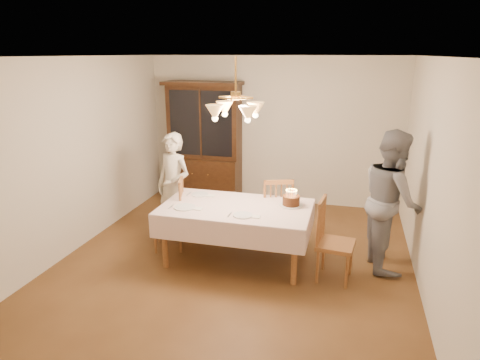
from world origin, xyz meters
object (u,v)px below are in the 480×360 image
(china_hutch, at_px, (204,144))
(elderly_woman, at_px, (174,187))
(birthday_cake, at_px, (291,201))
(chair_far_side, at_px, (276,214))
(dining_table, at_px, (236,212))

(china_hutch, xyz_separation_m, elderly_woman, (0.14, -1.76, -0.26))
(china_hutch, bearing_deg, birthday_cake, -47.47)
(china_hutch, distance_m, birthday_cake, 2.80)
(elderly_woman, bearing_deg, china_hutch, 114.28)
(chair_far_side, xyz_separation_m, birthday_cake, (0.27, -0.47, 0.38))
(china_hutch, bearing_deg, elderly_woman, -85.35)
(china_hutch, bearing_deg, chair_far_side, -44.58)
(dining_table, bearing_deg, chair_far_side, 58.59)
(china_hutch, xyz_separation_m, chair_far_side, (1.62, -1.59, -0.60))
(dining_table, bearing_deg, elderly_woman, 155.07)
(dining_table, xyz_separation_m, chair_far_side, (0.40, 0.66, -0.24))
(dining_table, distance_m, birthday_cake, 0.72)
(birthday_cake, bearing_deg, dining_table, -163.86)
(dining_table, distance_m, elderly_woman, 1.18)
(chair_far_side, bearing_deg, dining_table, -121.41)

